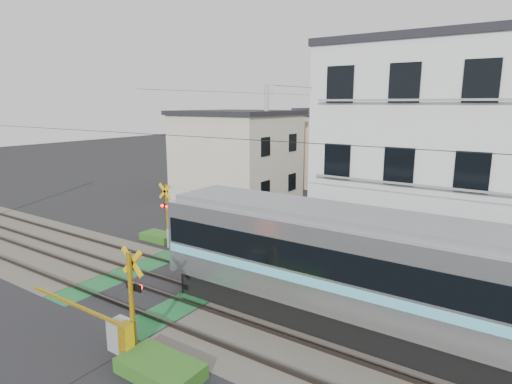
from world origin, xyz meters
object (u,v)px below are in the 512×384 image
Objects in this scene: apartment_block at (455,154)px; pedestrian at (419,161)px; crossing_signal_far at (175,232)px; crossing_signal_near at (122,329)px.

pedestrian is (-7.52, 26.34, -3.81)m from apartment_block.
apartment_block is at bearing 130.79° from pedestrian.
apartment_block is (11.09, 5.84, 3.94)m from crossing_signal_far.
pedestrian is at bearing 83.67° from crossing_signal_far.
apartment_block is at bearing 27.78° from crossing_signal_far.
apartment_block reaches higher than pedestrian.
crossing_signal_far is 2.81× the size of pedestrian.
crossing_signal_far is at bearing 108.53° from pedestrian.
crossing_signal_far reaches higher than pedestrian.
crossing_signal_near is at bearing 117.19° from pedestrian.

